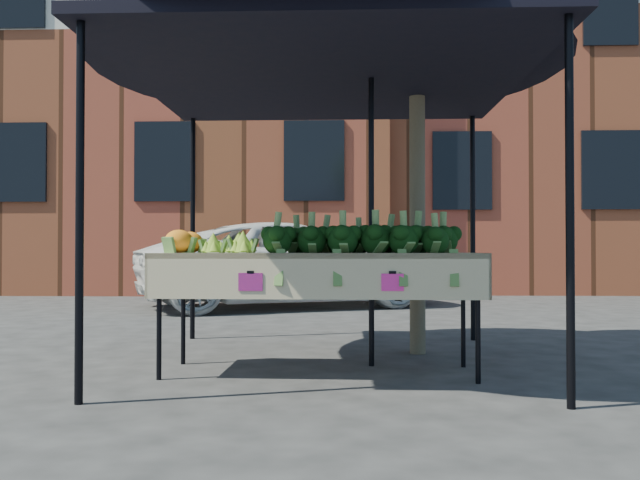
{
  "coord_description": "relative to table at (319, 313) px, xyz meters",
  "views": [
    {
      "loc": [
        0.12,
        -4.93,
        0.92
      ],
      "look_at": [
        -0.08,
        0.17,
        1.0
      ],
      "focal_mm": 36.71,
      "sensor_mm": 36.0,
      "label": 1
    }
  ],
  "objects": [
    {
      "name": "building_left",
      "position": [
        -4.92,
        12.03,
        4.05
      ],
      "size": [
        12.0,
        8.0,
        9.0
      ],
      "primitive_type": "cube",
      "color": "brown",
      "rests_on": "ground"
    },
    {
      "name": "vehicle",
      "position": [
        -0.72,
        5.81,
        2.02
      ],
      "size": [
        2.15,
        2.63,
        4.94
      ],
      "primitive_type": "imported",
      "rotation": [
        0.0,
        0.0,
        1.97
      ],
      "color": "white",
      "rests_on": "ground"
    },
    {
      "name": "street_tree",
      "position": [
        0.84,
        0.97,
        1.58
      ],
      "size": [
        2.06,
        2.06,
        4.05
      ],
      "primitive_type": null,
      "color": "#1E4C14",
      "rests_on": "ground"
    },
    {
      "name": "cauliflower_pair",
      "position": [
        -1.04,
        0.07,
        0.55
      ],
      "size": [
        0.25,
        0.45,
        0.19
      ],
      "primitive_type": "ellipsoid",
      "color": "orange",
      "rests_on": "table"
    },
    {
      "name": "table",
      "position": [
        0.0,
        0.0,
        0.0
      ],
      "size": [
        2.42,
        0.85,
        0.9
      ],
      "color": "beige",
      "rests_on": "ground"
    },
    {
      "name": "building_right",
      "position": [
        7.08,
        12.53,
        3.8
      ],
      "size": [
        12.0,
        8.0,
        8.5
      ],
      "primitive_type": "cube",
      "color": "brown",
      "rests_on": "ground"
    },
    {
      "name": "romanesco_cluster",
      "position": [
        -0.67,
        0.04,
        0.56
      ],
      "size": [
        0.45,
        0.59,
        0.22
      ],
      "primitive_type": "ellipsoid",
      "color": "#83AA35",
      "rests_on": "table"
    },
    {
      "name": "canopy",
      "position": [
        0.06,
        0.4,
        0.92
      ],
      "size": [
        3.16,
        3.16,
        2.74
      ],
      "primitive_type": null,
      "color": "black",
      "rests_on": "ground"
    },
    {
      "name": "broccoli_heap",
      "position": [
        0.32,
        0.03,
        0.59
      ],
      "size": [
        1.49,
        0.59,
        0.28
      ],
      "primitive_type": "ellipsoid",
      "color": "black",
      "rests_on": "table"
    },
    {
      "name": "ground",
      "position": [
        0.08,
        0.03,
        -0.45
      ],
      "size": [
        90.0,
        90.0,
        0.0
      ],
      "primitive_type": "plane",
      "color": "#252527"
    }
  ]
}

